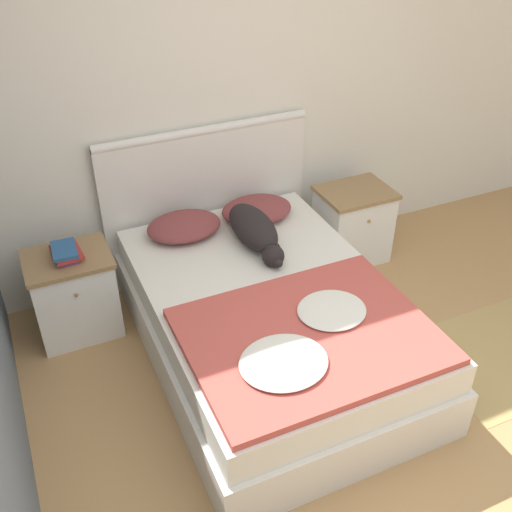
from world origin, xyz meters
name	(u,v)px	position (x,y,z in m)	size (l,w,h in m)	color
ground_plane	(371,491)	(0.00, 0.00, 0.00)	(16.00, 16.00, 0.00)	tan
wall_back	(204,93)	(0.00, 2.13, 1.27)	(9.00, 0.06, 2.55)	silver
bed	(270,323)	(-0.04, 1.05, 0.24)	(1.36, 1.97, 0.50)	silver
headboard	(207,199)	(-0.04, 2.06, 0.56)	(1.44, 0.06, 1.09)	silver
nightstand_left	(74,294)	(-1.04, 1.75, 0.28)	(0.50, 0.41, 0.56)	white
nightstand_right	(352,224)	(0.96, 1.75, 0.28)	(0.50, 0.41, 0.56)	white
pillow_left	(184,226)	(-0.30, 1.80, 0.56)	(0.48, 0.37, 0.11)	brown
pillow_right	(257,210)	(0.21, 1.80, 0.56)	(0.48, 0.37, 0.11)	brown
quilt	(308,336)	(-0.05, 0.59, 0.52)	(1.23, 0.96, 0.07)	#BC4C42
dog	(255,229)	(0.07, 1.53, 0.59)	(0.24, 0.73, 0.20)	black
book_stack	(66,252)	(-1.04, 1.75, 0.59)	(0.18, 0.23, 0.07)	#703D7F
rug	(506,353)	(1.27, 0.46, 0.00)	(1.01, 0.80, 0.00)	tan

